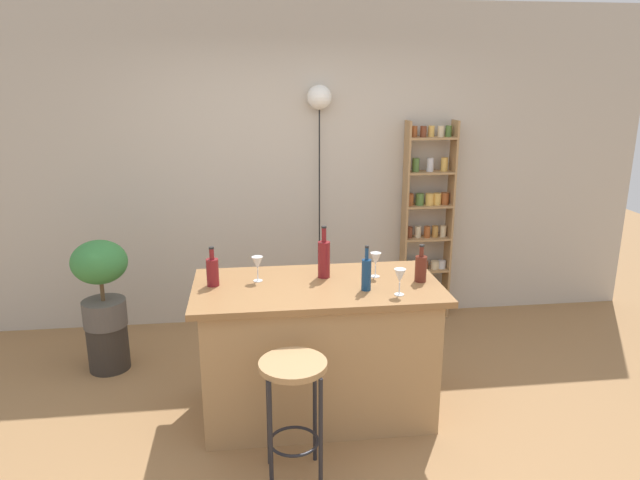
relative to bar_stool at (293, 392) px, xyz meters
The scene contains 15 objects.
ground 0.68m from the bar_stool, 59.53° to the left, with size 12.00×12.00×0.00m, color olive.
back_wall 2.47m from the bar_stool, 84.79° to the left, with size 6.40×0.10×2.80m, color #BCB2A3.
kitchen_counter 0.70m from the bar_stool, 72.26° to the left, with size 1.57×0.81×0.91m.
bar_stool is the anchor object (origin of this frame).
spice_shelf 2.59m from the bar_stool, 56.97° to the left, with size 0.44×0.18×1.82m.
plant_stool 1.98m from the bar_stool, 132.35° to the left, with size 0.31×0.31×0.36m, color #2D2823.
potted_plant 1.96m from the bar_stool, 132.35° to the left, with size 0.41×0.37×0.67m.
bottle_wine_red 0.97m from the bar_stool, 71.05° to the left, with size 0.08×0.08×0.35m.
bottle_vinegar 1.17m from the bar_stool, 35.71° to the left, with size 0.08×0.08×0.25m.
bottle_spirits_clear 0.96m from the bar_stool, 121.73° to the left, with size 0.08×0.08×0.25m.
bottle_sauce_amber 0.86m from the bar_stool, 46.16° to the left, with size 0.06×0.06×0.28m.
wine_glass_left 1.09m from the bar_stool, 51.14° to the left, with size 0.07×0.07×0.16m.
wine_glass_center 0.92m from the bar_stool, 101.89° to the left, with size 0.07×0.07×0.16m.
wine_glass_right 0.93m from the bar_stool, 31.26° to the left, with size 0.07×0.07×0.16m.
pendant_globe_light 2.66m from the bar_stool, 79.24° to the left, with size 0.21×0.21×2.12m.
Camera 1 is at (-0.42, -3.14, 2.18)m, focal length 32.49 mm.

